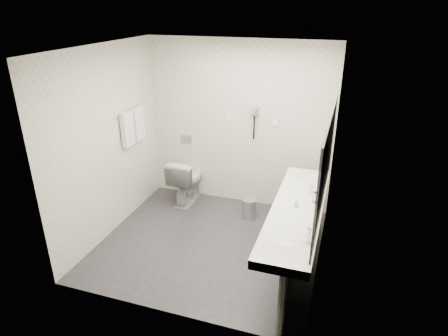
% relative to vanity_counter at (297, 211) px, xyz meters
% --- Properties ---
extents(floor, '(2.80, 2.80, 0.00)m').
position_rel_vanity_counter_xyz_m(floor, '(-1.12, 0.20, -0.80)').
color(floor, '#28272C').
rests_on(floor, ground).
extents(ceiling, '(2.80, 2.80, 0.00)m').
position_rel_vanity_counter_xyz_m(ceiling, '(-1.12, 0.20, 1.70)').
color(ceiling, silver).
rests_on(ceiling, wall_back).
extents(wall_back, '(2.80, 0.00, 2.80)m').
position_rel_vanity_counter_xyz_m(wall_back, '(-1.12, 1.50, 0.45)').
color(wall_back, beige).
rests_on(wall_back, floor).
extents(wall_front, '(2.80, 0.00, 2.80)m').
position_rel_vanity_counter_xyz_m(wall_front, '(-1.12, -1.10, 0.45)').
color(wall_front, beige).
rests_on(wall_front, floor).
extents(wall_left, '(0.00, 2.60, 2.60)m').
position_rel_vanity_counter_xyz_m(wall_left, '(-2.52, 0.20, 0.45)').
color(wall_left, beige).
rests_on(wall_left, floor).
extents(wall_right, '(0.00, 2.60, 2.60)m').
position_rel_vanity_counter_xyz_m(wall_right, '(0.27, 0.20, 0.45)').
color(wall_right, beige).
rests_on(wall_right, floor).
extents(vanity_counter, '(0.55, 2.20, 0.10)m').
position_rel_vanity_counter_xyz_m(vanity_counter, '(0.00, 0.00, 0.00)').
color(vanity_counter, silver).
rests_on(vanity_counter, floor).
extents(vanity_panel, '(0.03, 2.15, 0.75)m').
position_rel_vanity_counter_xyz_m(vanity_panel, '(0.02, 0.00, -0.42)').
color(vanity_panel, '#9A9A92').
rests_on(vanity_panel, floor).
extents(vanity_post_near, '(0.06, 0.06, 0.75)m').
position_rel_vanity_counter_xyz_m(vanity_post_near, '(0.05, -1.04, -0.42)').
color(vanity_post_near, silver).
rests_on(vanity_post_near, floor).
extents(vanity_post_far, '(0.06, 0.06, 0.75)m').
position_rel_vanity_counter_xyz_m(vanity_post_far, '(0.05, 1.04, -0.42)').
color(vanity_post_far, silver).
rests_on(vanity_post_far, floor).
extents(mirror, '(0.02, 2.20, 1.05)m').
position_rel_vanity_counter_xyz_m(mirror, '(0.26, 0.00, 0.65)').
color(mirror, '#B2BCC6').
rests_on(mirror, wall_right).
extents(basin_near, '(0.40, 0.31, 0.05)m').
position_rel_vanity_counter_xyz_m(basin_near, '(0.00, -0.65, 0.04)').
color(basin_near, silver).
rests_on(basin_near, vanity_counter).
extents(basin_far, '(0.40, 0.31, 0.05)m').
position_rel_vanity_counter_xyz_m(basin_far, '(0.00, 0.65, 0.04)').
color(basin_far, silver).
rests_on(basin_far, vanity_counter).
extents(faucet_near, '(0.04, 0.04, 0.15)m').
position_rel_vanity_counter_xyz_m(faucet_near, '(0.19, -0.65, 0.12)').
color(faucet_near, silver).
rests_on(faucet_near, vanity_counter).
extents(faucet_far, '(0.04, 0.04, 0.15)m').
position_rel_vanity_counter_xyz_m(faucet_far, '(0.19, 0.65, 0.12)').
color(faucet_far, silver).
rests_on(faucet_far, vanity_counter).
extents(soap_bottle_a, '(0.05, 0.05, 0.10)m').
position_rel_vanity_counter_xyz_m(soap_bottle_a, '(-0.01, 0.01, 0.10)').
color(soap_bottle_a, silver).
rests_on(soap_bottle_a, vanity_counter).
extents(glass_left, '(0.08, 0.08, 0.12)m').
position_rel_vanity_counter_xyz_m(glass_left, '(0.18, 0.18, 0.11)').
color(glass_left, silver).
rests_on(glass_left, vanity_counter).
extents(glass_right, '(0.06, 0.06, 0.10)m').
position_rel_vanity_counter_xyz_m(glass_right, '(0.10, 0.38, 0.10)').
color(glass_right, silver).
rests_on(glass_right, vanity_counter).
extents(toilet, '(0.42, 0.73, 0.73)m').
position_rel_vanity_counter_xyz_m(toilet, '(-1.88, 1.21, -0.43)').
color(toilet, silver).
rests_on(toilet, floor).
extents(flush_plate, '(0.18, 0.02, 0.12)m').
position_rel_vanity_counter_xyz_m(flush_plate, '(-1.98, 1.49, 0.15)').
color(flush_plate, '#B2B5BA').
rests_on(flush_plate, wall_back).
extents(pedal_bin, '(0.24, 0.24, 0.28)m').
position_rel_vanity_counter_xyz_m(pedal_bin, '(-0.80, 1.01, -0.66)').
color(pedal_bin, '#B2B5BA').
rests_on(pedal_bin, floor).
extents(bin_lid, '(0.20, 0.20, 0.02)m').
position_rel_vanity_counter_xyz_m(bin_lid, '(-0.80, 1.01, -0.51)').
color(bin_lid, '#B2B5BA').
rests_on(bin_lid, pedal_bin).
extents(towel_rail, '(0.02, 0.62, 0.02)m').
position_rel_vanity_counter_xyz_m(towel_rail, '(-2.47, 0.75, 0.75)').
color(towel_rail, silver).
rests_on(towel_rail, wall_left).
extents(towel_near, '(0.07, 0.24, 0.48)m').
position_rel_vanity_counter_xyz_m(towel_near, '(-2.46, 0.61, 0.53)').
color(towel_near, silver).
rests_on(towel_near, towel_rail).
extents(towel_far, '(0.07, 0.24, 0.48)m').
position_rel_vanity_counter_xyz_m(towel_far, '(-2.46, 0.89, 0.53)').
color(towel_far, silver).
rests_on(towel_far, towel_rail).
extents(dryer_cradle, '(0.10, 0.04, 0.14)m').
position_rel_vanity_counter_xyz_m(dryer_cradle, '(-0.88, 1.47, 0.70)').
color(dryer_cradle, gray).
rests_on(dryer_cradle, wall_back).
extents(dryer_barrel, '(0.08, 0.14, 0.08)m').
position_rel_vanity_counter_xyz_m(dryer_barrel, '(-0.88, 1.40, 0.73)').
color(dryer_barrel, gray).
rests_on(dryer_barrel, dryer_cradle).
extents(dryer_cord, '(0.02, 0.02, 0.35)m').
position_rel_vanity_counter_xyz_m(dryer_cord, '(-0.88, 1.46, 0.45)').
color(dryer_cord, black).
rests_on(dryer_cord, dryer_cradle).
extents(switch_plate_a, '(0.09, 0.02, 0.09)m').
position_rel_vanity_counter_xyz_m(switch_plate_a, '(-1.27, 1.49, 0.55)').
color(switch_plate_a, silver).
rests_on(switch_plate_a, wall_back).
extents(switch_plate_b, '(0.09, 0.02, 0.09)m').
position_rel_vanity_counter_xyz_m(switch_plate_b, '(-0.57, 1.49, 0.55)').
color(switch_plate_b, silver).
rests_on(switch_plate_b, wall_back).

